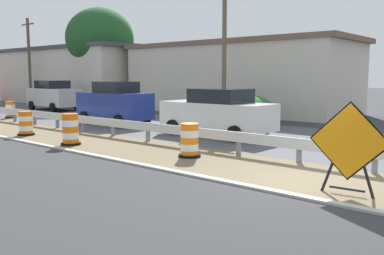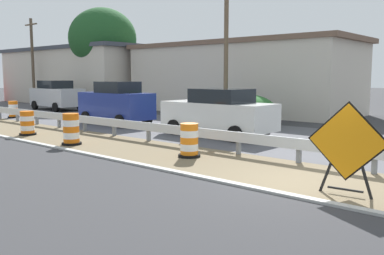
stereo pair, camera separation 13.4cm
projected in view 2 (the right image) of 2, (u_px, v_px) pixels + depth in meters
ground_plane at (312, 183)px, 9.58m from camera, size 160.00×160.00×0.00m
median_dirt_strip at (320, 180)px, 9.90m from camera, size 3.26×120.00×0.01m
curb_near_edge at (284, 195)px, 8.60m from camera, size 0.20×120.00×0.11m
guardrail_median at (298, 145)px, 11.71m from camera, size 0.18×43.25×0.71m
warning_sign_diamond at (347, 145)px, 8.48m from camera, size 0.18×1.64×1.96m
traffic_barrel_nearest at (189, 142)px, 12.62m from camera, size 0.68×0.68×1.03m
traffic_barrel_close at (71, 131)px, 14.88m from camera, size 0.70×0.70×1.12m
traffic_barrel_mid at (27, 124)px, 17.32m from camera, size 0.69×0.69×1.00m
traffic_barrel_far at (13, 110)px, 24.47m from camera, size 0.64×0.64×0.98m
car_lead_near_lane at (116, 103)px, 21.09m from camera, size 1.96×4.17×2.17m
car_trailing_far_lane at (218, 112)px, 16.95m from camera, size 2.16×4.83×1.94m
car_distant_a at (57, 95)px, 30.04m from camera, size 2.26×4.61×2.12m
roadside_shop_near at (240, 77)px, 28.39m from camera, size 6.46×15.93×4.70m
roadside_shop_far at (89, 76)px, 38.48m from camera, size 9.02×16.51×4.92m
utility_pole_near at (226, 41)px, 22.28m from camera, size 0.24×1.80×8.28m
utility_pole_mid at (33, 60)px, 35.06m from camera, size 0.24×1.80×7.20m
bush_roadside at (246, 110)px, 20.71m from camera, size 3.00×3.00×1.55m
tree_roadside at (103, 39)px, 33.03m from camera, size 5.33×5.33×7.79m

